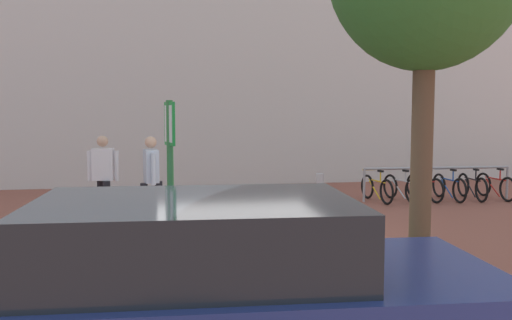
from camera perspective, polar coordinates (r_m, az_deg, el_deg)
name	(u,v)px	position (r m, az deg, el deg)	size (l,w,h in m)	color
ground_plane	(240,254)	(8.58, -1.67, -9.74)	(60.00, 60.00, 0.00)	brown
building_facade	(200,16)	(16.96, -5.78, 14.63)	(28.00, 1.20, 10.00)	silver
planter_strip	(186,284)	(6.98, -7.31, -12.62)	(7.00, 1.10, 0.16)	#336028
parking_sign_post	(170,167)	(6.68, -8.88, -0.74)	(0.12, 0.36, 2.33)	#2D7238
bike_at_sign	(178,258)	(7.11, -8.14, -10.04)	(1.60, 0.65, 0.86)	black
bike_rack_cluster	(437,186)	(14.24, 18.24, -2.60)	(3.76, 1.64, 0.83)	#99999E
bollard_steel	(320,195)	(11.55, 6.64, -3.62)	(0.16, 0.16, 0.90)	#ADADB2
person_shirt_blue	(151,175)	(10.59, -10.80, -1.57)	(0.41, 0.60, 1.72)	black
person_casual_tan	(103,173)	(11.13, -15.55, -1.34)	(0.61, 0.48, 1.72)	black
car_navy_sedan	(215,299)	(4.39, -4.22, -14.20)	(4.38, 2.19, 1.54)	navy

